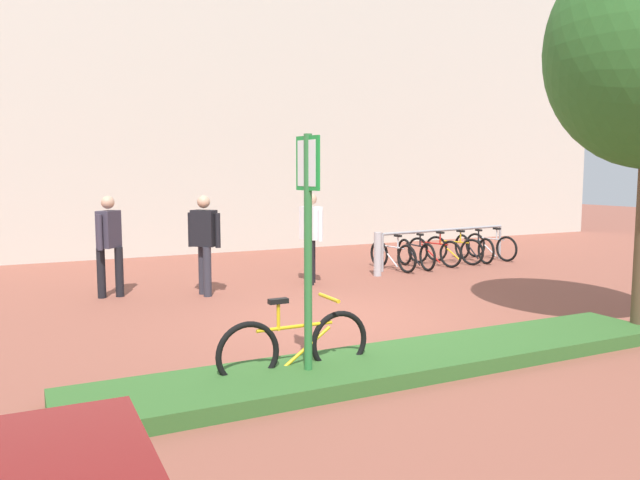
{
  "coord_description": "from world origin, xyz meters",
  "views": [
    {
      "loc": [
        -4.21,
        -7.63,
        2.1
      ],
      "look_at": [
        0.09,
        1.08,
        1.04
      ],
      "focal_mm": 34.8,
      "sensor_mm": 36.0,
      "label": 1
    }
  ],
  "objects": [
    {
      "name": "person_shirt_blue",
      "position": [
        0.78,
        2.86,
        0.98
      ],
      "size": [
        0.34,
        0.59,
        1.72
      ],
      "color": "black",
      "rests_on": "ground"
    },
    {
      "name": "person_suited_dark",
      "position": [
        -2.81,
        3.2,
        0.98
      ],
      "size": [
        0.44,
        0.49,
        1.72
      ],
      "color": "black",
      "rests_on": "ground"
    },
    {
      "name": "bollard_steel",
      "position": [
        2.38,
        3.07,
        0.45
      ],
      "size": [
        0.16,
        0.16,
        0.9
      ],
      "primitive_type": "cylinder",
      "color": "#ADADB2",
      "rests_on": "ground"
    },
    {
      "name": "planter_strip",
      "position": [
        -0.55,
        -2.22,
        0.08
      ],
      "size": [
        7.0,
        1.1,
        0.16
      ],
      "primitive_type": "cube",
      "color": "#336028",
      "rests_on": "ground"
    },
    {
      "name": "ground_plane",
      "position": [
        0.0,
        0.0,
        0.0
      ],
      "size": [
        60.0,
        60.0,
        0.0
      ],
      "primitive_type": "plane",
      "color": "brown"
    },
    {
      "name": "bike_at_sign",
      "position": [
        -1.71,
        -2.01,
        0.35
      ],
      "size": [
        1.68,
        0.42,
        0.86
      ],
      "color": "black",
      "rests_on": "ground"
    },
    {
      "name": "person_suited_navy",
      "position": [
        -1.33,
        2.67,
        0.98
      ],
      "size": [
        0.46,
        0.45,
        1.72
      ],
      "color": "#2D2D38",
      "rests_on": "ground"
    },
    {
      "name": "building_facade",
      "position": [
        0.0,
        8.67,
        5.0
      ],
      "size": [
        28.0,
        1.2,
        10.0
      ],
      "primitive_type": "cube",
      "color": "beige",
      "rests_on": "ground"
    },
    {
      "name": "bike_rack_cluster",
      "position": [
        4.61,
        3.75,
        0.35
      ],
      "size": [
        3.73,
        1.91,
        0.83
      ],
      "color": "#99999E",
      "rests_on": "ground"
    },
    {
      "name": "parking_sign_post",
      "position": [
        -1.67,
        -2.22,
        1.61
      ],
      "size": [
        0.09,
        0.36,
        2.47
      ],
      "color": "#2D7238",
      "rests_on": "ground"
    }
  ]
}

